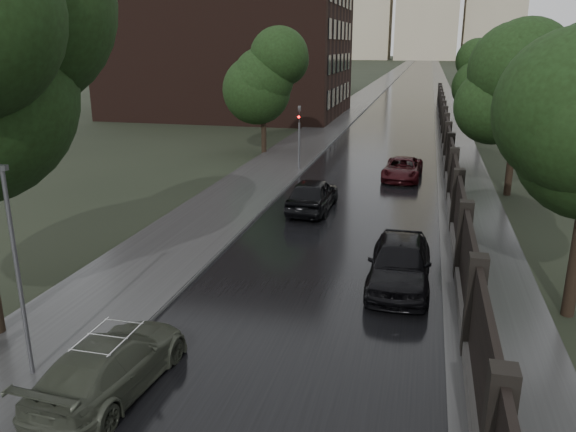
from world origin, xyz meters
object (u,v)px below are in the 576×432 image
(car_right_near, at_px, (400,263))
(tree_right_b, at_px, (518,98))
(tree_left_far, at_px, (263,79))
(volga_sedan, at_px, (111,364))
(car_right_far, at_px, (403,169))
(tree_right_c, at_px, (486,78))
(lamp_post, at_px, (18,273))
(traffic_light, at_px, (299,133))
(hatchback_left, at_px, (312,194))

(car_right_near, bearing_deg, tree_right_b, 69.58)
(tree_left_far, bearing_deg, tree_right_b, -27.30)
(volga_sedan, distance_m, car_right_far, 23.37)
(tree_right_c, xyz_separation_m, car_right_near, (-4.87, -31.12, -4.13))
(lamp_post, bearing_deg, tree_left_far, 95.21)
(volga_sedan, xyz_separation_m, car_right_near, (5.98, 7.35, 0.16))
(tree_left_far, bearing_deg, tree_right_c, 32.83)
(tree_right_b, bearing_deg, traffic_light, 165.76)
(tree_right_c, bearing_deg, car_right_near, -98.89)
(tree_right_c, distance_m, car_right_near, 31.76)
(tree_right_b, height_order, traffic_light, tree_right_b)
(volga_sedan, relative_size, car_right_far, 1.02)
(traffic_light, xyz_separation_m, car_right_near, (6.93, -16.11, -1.57))
(lamp_post, distance_m, car_right_near, 11.07)
(tree_right_c, height_order, hatchback_left, tree_right_c)
(tree_right_b, distance_m, lamp_post, 24.33)
(tree_left_far, xyz_separation_m, volga_sedan, (4.66, -28.47, -4.58))
(tree_right_b, relative_size, hatchback_left, 1.52)
(volga_sedan, height_order, car_right_far, volga_sedan)
(traffic_light, relative_size, volga_sedan, 0.88)
(tree_left_far, relative_size, car_right_far, 1.65)
(traffic_light, relative_size, hatchback_left, 0.86)
(tree_right_b, distance_m, car_right_far, 7.36)
(traffic_light, distance_m, car_right_near, 17.61)
(lamp_post, height_order, volga_sedan, lamp_post)
(tree_right_c, height_order, volga_sedan, tree_right_c)
(volga_sedan, distance_m, hatchback_left, 15.29)
(car_right_far, bearing_deg, traffic_light, 176.66)
(tree_right_c, xyz_separation_m, traffic_light, (-11.80, -15.01, -2.55))
(traffic_light, xyz_separation_m, car_right_far, (6.31, -0.72, -1.78))
(tree_right_b, height_order, volga_sedan, tree_right_b)
(tree_left_far, xyz_separation_m, car_right_near, (10.63, -21.12, -4.42))
(lamp_post, relative_size, volga_sedan, 1.12)
(hatchback_left, bearing_deg, tree_right_b, -149.54)
(tree_right_b, distance_m, tree_right_c, 18.00)
(traffic_light, bearing_deg, lamp_post, -92.68)
(tree_right_c, height_order, car_right_far, tree_right_c)
(tree_right_b, xyz_separation_m, tree_right_c, (0.00, 18.00, 0.00))
(hatchback_left, bearing_deg, volga_sedan, 85.23)
(car_right_far, bearing_deg, volga_sedan, -100.10)
(tree_left_far, xyz_separation_m, car_right_far, (10.01, -5.72, -4.62))
(car_right_far, bearing_deg, hatchback_left, -113.68)
(tree_right_b, height_order, car_right_far, tree_right_b)
(car_right_far, bearing_deg, tree_right_c, 73.87)
(tree_left_far, height_order, car_right_near, tree_left_far)
(tree_left_far, height_order, tree_right_b, tree_left_far)
(car_right_near, distance_m, car_right_far, 15.41)
(tree_right_c, xyz_separation_m, hatchback_left, (-9.30, -23.25, -4.16))
(tree_left_far, bearing_deg, car_right_far, -29.76)
(tree_right_b, height_order, tree_right_c, same)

